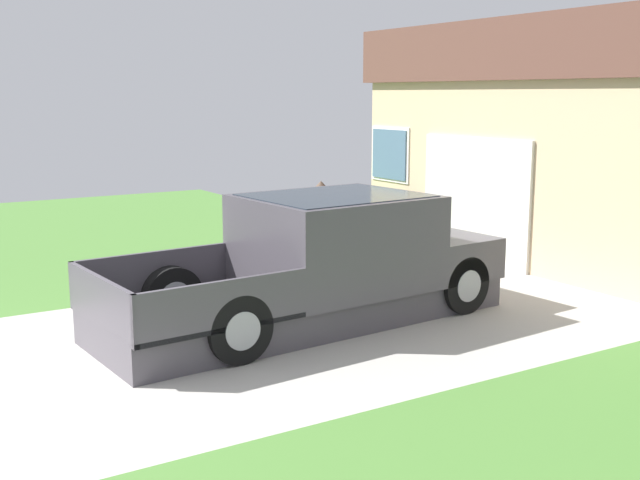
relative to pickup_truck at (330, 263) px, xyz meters
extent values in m
cube|color=#B7B2AB|center=(0.27, -0.20, -0.79)|extent=(5.20, 9.00, 0.06)
cube|color=#4E8237|center=(-8.33, -0.20, -0.79)|extent=(12.00, 9.00, 0.06)
cube|color=#4A454D|center=(0.03, -0.41, -0.55)|extent=(2.16, 5.62, 0.42)
cube|color=#4A454D|center=(-0.01, 0.09, 0.28)|extent=(2.12, 2.44, 1.23)
cube|color=#1E2833|center=(-0.01, 0.09, 0.64)|extent=(1.87, 2.24, 0.52)
cube|color=#4A454D|center=(-0.12, 1.79, -0.06)|extent=(2.04, 1.22, 0.57)
cube|color=black|center=(0.14, -2.11, -0.31)|extent=(2.10, 2.23, 0.06)
cube|color=#4A454D|center=(-0.82, -2.18, -0.05)|extent=(0.20, 2.11, 0.58)
cube|color=#4A454D|center=(1.09, -2.05, -0.05)|extent=(0.20, 2.11, 0.58)
cube|color=#4A454D|center=(0.20, -3.13, -0.05)|extent=(1.97, 0.19, 0.58)
cube|color=black|center=(-1.14, 0.83, 0.55)|extent=(0.11, 0.19, 0.20)
cylinder|color=black|center=(-0.96, 1.58, -0.36)|extent=(0.31, 0.82, 0.80)
cylinder|color=#9E9EA3|center=(-0.96, 1.58, -0.36)|extent=(0.31, 0.46, 0.44)
cylinder|color=black|center=(0.75, 1.69, -0.36)|extent=(0.31, 0.82, 0.80)
cylinder|color=#9E9EA3|center=(0.75, 1.69, -0.36)|extent=(0.31, 0.46, 0.44)
cylinder|color=black|center=(-0.73, -1.96, -0.36)|extent=(0.31, 0.82, 0.80)
cylinder|color=#9E9EA3|center=(-0.73, -1.96, -0.36)|extent=(0.31, 0.46, 0.44)
cylinder|color=black|center=(0.98, -1.85, -0.36)|extent=(0.31, 0.82, 0.80)
cylinder|color=#9E9EA3|center=(0.98, -1.85, -0.36)|extent=(0.31, 0.46, 0.44)
cylinder|color=navy|center=(-1.58, 0.88, -0.37)|extent=(0.14, 0.14, 0.79)
cylinder|color=navy|center=(-1.34, 0.67, -0.37)|extent=(0.14, 0.14, 0.79)
cylinder|color=gold|center=(-1.46, 0.78, 0.30)|extent=(0.28, 0.28, 0.61)
cylinder|color=tan|center=(-1.59, 0.89, 0.26)|extent=(0.09, 0.09, 0.65)
cylinder|color=tan|center=(-1.34, 0.66, 0.26)|extent=(0.09, 0.09, 0.65)
sphere|color=tan|center=(-1.46, 0.78, 0.74)|extent=(0.22, 0.22, 0.22)
cylinder|color=brown|center=(-1.46, 0.78, 0.79)|extent=(0.52, 0.52, 0.01)
cone|color=brown|center=(-1.46, 0.78, 0.85)|extent=(0.24, 0.24, 0.12)
cube|color=brown|center=(-1.25, 0.51, -0.64)|extent=(0.36, 0.19, 0.25)
torus|color=brown|center=(-1.25, 0.51, -0.46)|extent=(0.33, 0.02, 0.33)
cube|color=#D1B48D|center=(-0.92, 7.46, 0.84)|extent=(8.03, 6.51, 3.20)
cube|color=silver|center=(-1.74, 4.18, 0.35)|extent=(2.67, 0.06, 2.23)
cube|color=slate|center=(-4.27, 4.18, 1.00)|extent=(1.10, 0.05, 1.00)
cube|color=silver|center=(-4.27, 4.19, 1.00)|extent=(1.23, 0.02, 1.12)
cube|color=#424247|center=(-3.52, 3.54, -0.27)|extent=(0.58, 0.68, 0.81)
cube|color=#2E2E31|center=(-3.52, 3.54, 0.19)|extent=(0.60, 0.71, 0.10)
cylinder|color=black|center=(-3.75, 3.27, -0.67)|extent=(0.05, 0.18, 0.18)
cylinder|color=black|center=(-3.30, 3.27, -0.67)|extent=(0.05, 0.18, 0.18)
camera|label=1|loc=(8.61, -5.51, 2.21)|focal=44.02mm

